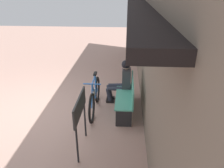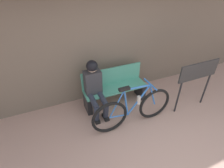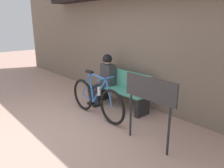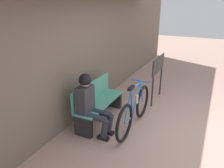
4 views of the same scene
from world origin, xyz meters
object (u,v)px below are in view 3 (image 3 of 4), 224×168
at_px(bicycle, 96,99).
at_px(signboard, 150,95).
at_px(park_bench_near, 122,91).
at_px(person_seated, 105,76).

bearing_deg(bicycle, signboard, -2.22).
bearing_deg(park_bench_near, bicycle, -86.65).
relative_size(park_bench_near, signboard, 1.27).
xyz_separation_m(bicycle, signboard, (1.41, -0.05, 0.47)).
bearing_deg(bicycle, person_seated, 128.96).
xyz_separation_m(park_bench_near, signboard, (1.46, -0.84, 0.47)).
bearing_deg(person_seated, signboard, -20.37).
bearing_deg(person_seated, park_bench_near, 13.04).
height_order(park_bench_near, bicycle, bicycle).
distance_m(park_bench_near, signboard, 1.75).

